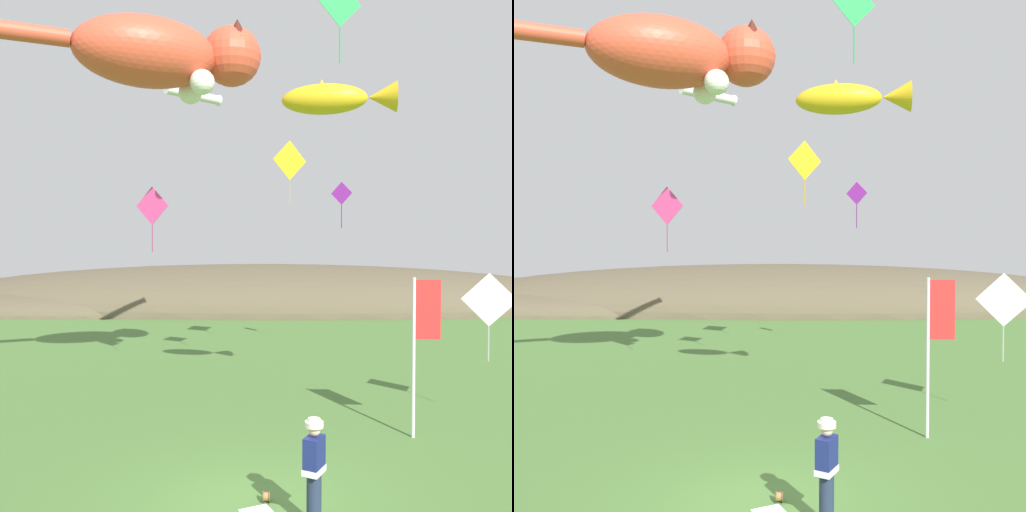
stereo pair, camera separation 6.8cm
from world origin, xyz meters
The scene contains 13 objects.
ground_plane centered at (0.00, 0.00, 0.00)m, with size 120.00×120.00×0.00m, color #477033.
distant_hill_ridge centered at (-1.76, 29.28, 0.00)m, with size 49.48×13.43×5.94m.
festival_attendant centered at (1.01, -0.72, 0.95)m, with size 0.42×0.49×1.77m.
kite_spool centered at (0.25, 0.17, 0.10)m, with size 0.12×0.20×0.20m.
festival_banner_pole centered at (3.85, 3.54, 2.45)m, with size 0.66×0.08×3.75m.
kite_giant_cat centered at (-2.54, 6.14, 9.75)m, with size 6.98×3.73×2.26m.
kite_fish_windsock centered at (1.97, 4.29, 8.07)m, with size 2.86×1.14×0.86m.
kite_tube_streamer centered at (-2.52, 12.30, 10.20)m, with size 2.09×2.07×0.44m.
kite_diamond_gold centered at (1.11, 11.27, 7.53)m, with size 1.24×0.77×2.35m.
kite_diamond_green centered at (2.07, 4.59, 10.47)m, with size 1.10×0.40×2.06m.
kite_diamond_violet centered at (3.16, 12.33, 6.40)m, with size 0.75×0.49×1.78m.
kite_diamond_white centered at (5.93, 4.83, 3.08)m, with size 1.28×0.51×2.27m.
kite_diamond_pink centered at (-3.52, 9.04, 5.73)m, with size 1.16×0.52×2.16m.
Camera 2 is at (0.31, -9.73, 4.61)m, focal length 40.00 mm.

